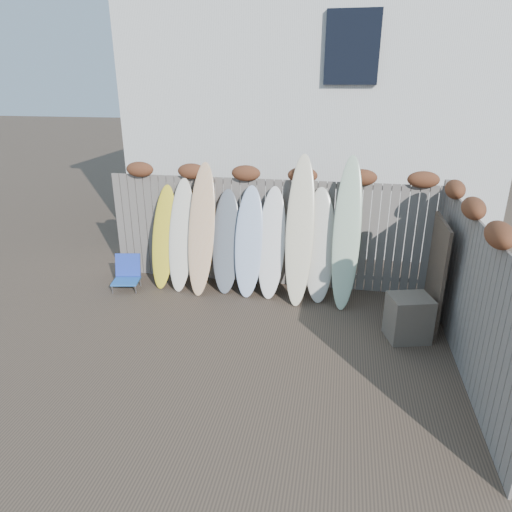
% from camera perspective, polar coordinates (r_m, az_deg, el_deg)
% --- Properties ---
extents(ground, '(80.00, 80.00, 0.00)m').
position_cam_1_polar(ground, '(6.72, -1.94, -11.67)').
color(ground, '#493A2D').
extents(back_fence, '(6.05, 0.28, 2.24)m').
position_cam_1_polar(back_fence, '(8.35, 1.93, 4.06)').
color(back_fence, slate).
rests_on(back_fence, ground).
extents(right_fence, '(0.28, 4.40, 2.24)m').
position_cam_1_polar(right_fence, '(6.50, 25.22, -3.56)').
color(right_fence, slate).
rests_on(right_fence, ground).
extents(house, '(8.50, 5.50, 6.33)m').
position_cam_1_polar(house, '(12.03, 7.45, 18.92)').
color(house, silver).
rests_on(house, ground).
extents(beach_chair, '(0.55, 0.57, 0.62)m').
position_cam_1_polar(beach_chair, '(8.81, -15.82, -2.07)').
color(beach_chair, blue).
rests_on(beach_chair, ground).
extents(wooden_crate, '(0.70, 0.63, 0.69)m').
position_cam_1_polar(wooden_crate, '(7.19, 18.52, -7.33)').
color(wooden_crate, '#4B4538').
rests_on(wooden_crate, ground).
extents(lattice_panel, '(0.05, 1.13, 1.70)m').
position_cam_1_polar(lattice_panel, '(7.55, 21.57, -2.10)').
color(lattice_panel, brown).
rests_on(lattice_panel, ground).
extents(surfboard_0, '(0.51, 0.70, 1.86)m').
position_cam_1_polar(surfboard_0, '(8.59, -11.45, 2.34)').
color(surfboard_0, yellow).
rests_on(surfboard_0, ground).
extents(surfboard_1, '(0.48, 0.72, 2.00)m').
position_cam_1_polar(surfboard_1, '(8.41, -9.33, 2.58)').
color(surfboard_1, silver).
rests_on(surfboard_1, ground).
extents(surfboard_2, '(0.50, 0.82, 2.30)m').
position_cam_1_polar(surfboard_2, '(8.19, -6.82, 3.31)').
color(surfboard_2, '#FCD087').
rests_on(surfboard_2, ground).
extents(surfboard_3, '(0.54, 0.68, 1.83)m').
position_cam_1_polar(surfboard_3, '(8.24, -3.73, 1.80)').
color(surfboard_3, slate).
rests_on(surfboard_3, ground).
extents(surfboard_4, '(0.51, 0.69, 1.92)m').
position_cam_1_polar(surfboard_4, '(8.08, -0.88, 1.79)').
color(surfboard_4, '#B1C5E9').
rests_on(surfboard_4, ground).
extents(surfboard_5, '(0.50, 0.69, 1.92)m').
position_cam_1_polar(surfboard_5, '(8.03, 1.96, 1.64)').
color(surfboard_5, white).
rests_on(surfboard_5, ground).
extents(surfboard_6, '(0.48, 0.87, 2.49)m').
position_cam_1_polar(surfboard_6, '(7.79, 5.51, 3.18)').
color(surfboard_6, beige).
rests_on(surfboard_6, ground).
extents(surfboard_7, '(0.59, 0.73, 1.93)m').
position_cam_1_polar(surfboard_7, '(7.96, 7.96, 1.33)').
color(surfboard_7, beige).
rests_on(surfboard_7, ground).
extents(surfboard_8, '(0.50, 0.89, 2.49)m').
position_cam_1_polar(surfboard_8, '(7.77, 11.28, 2.80)').
color(surfboard_8, '#AFCBA8').
rests_on(surfboard_8, ground).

